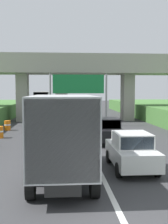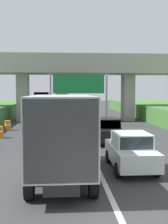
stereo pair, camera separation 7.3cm
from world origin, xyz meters
TOP-DOWN VIEW (x-y plane):
  - lane_centre_stripe at (0.00, 23.17)m, footprint 0.20×86.34m
  - overpass_bridge at (0.00, 28.96)m, footprint 40.00×4.80m
  - overhead_highway_sign at (0.00, 23.23)m, footprint 5.88×0.18m
  - truck_green at (-1.74, 51.51)m, footprint 2.44×7.30m
  - truck_orange at (-4.99, 42.97)m, footprint 2.44×7.30m
  - truck_yellow at (-5.03, 52.19)m, footprint 2.44×7.30m
  - truck_silver at (-1.67, 5.81)m, footprint 2.44×7.30m
  - car_black at (1.45, 13.78)m, footprint 1.86×4.10m
  - car_white at (1.49, 6.90)m, footprint 1.86×4.10m
  - construction_barrel_2 at (-6.46, 16.36)m, footprint 0.57×0.57m
  - construction_barrel_3 at (-6.67, 20.67)m, footprint 0.57×0.57m

SIDE VIEW (x-z plane):
  - lane_centre_stripe at x=0.00m, z-range 0.00..0.01m
  - construction_barrel_2 at x=-6.46m, z-range 0.01..0.91m
  - construction_barrel_3 at x=-6.67m, z-range 0.01..0.91m
  - car_black at x=1.45m, z-range 0.00..1.72m
  - car_white at x=1.49m, z-range 0.00..1.72m
  - truck_green at x=-1.74m, z-range 0.21..3.65m
  - truck_orange at x=-4.99m, z-range 0.21..3.65m
  - truck_yellow at x=-5.03m, z-range 0.21..3.65m
  - truck_silver at x=-1.67m, z-range 0.21..3.65m
  - overhead_highway_sign at x=0.00m, z-range 1.28..6.64m
  - overpass_bridge at x=0.00m, z-range 2.01..9.87m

